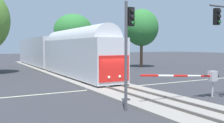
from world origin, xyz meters
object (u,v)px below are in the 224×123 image
Objects in this scene: elm_centre_background at (73,30)px; crossing_gate_near at (204,77)px; commuter_train at (54,51)px; traffic_signal_median at (128,38)px; maple_right_background at (142,28)px.

crossing_gate_near is at bearing -93.85° from elm_centre_background.
elm_centre_background is at bearing 53.15° from commuter_train.
traffic_signal_median is at bearing -96.39° from commuter_train.
maple_right_background reaches higher than traffic_signal_median.
traffic_signal_median reaches higher than commuter_train.
traffic_signal_median is (-2.71, -24.21, 1.13)m from commuter_train.
crossing_gate_near is 31.87m from elm_centre_background.
crossing_gate_near is 0.71× the size of elm_centre_background.
elm_centre_background is (2.11, 31.41, 4.97)m from crossing_gate_near.
traffic_signal_median reaches higher than crossing_gate_near.
maple_right_background is at bearing 64.26° from crossing_gate_near.
commuter_train is at bearing 83.61° from traffic_signal_median.
commuter_train is at bearing 177.34° from maple_right_background.
maple_right_background reaches higher than commuter_train.
maple_right_background is at bearing -42.41° from elm_centre_background.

